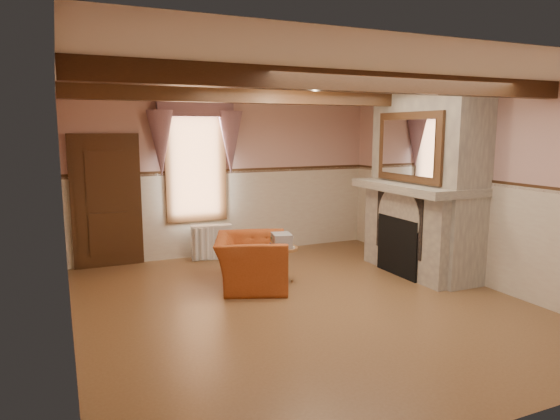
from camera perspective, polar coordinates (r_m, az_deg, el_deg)
name	(u,v)px	position (r m, az deg, el deg)	size (l,w,h in m)	color
floor	(303,304)	(6.57, 2.64, -10.69)	(5.50, 6.00, 0.01)	brown
ceiling	(305,82)	(6.21, 2.83, 14.42)	(5.50, 6.00, 0.01)	silver
wall_back	(229,177)	(9.00, -5.90, 3.81)	(5.50, 0.02, 2.80)	tan
wall_front	(495,248)	(3.84, 23.32, -4.06)	(5.50, 0.02, 2.80)	tan
wall_left	(65,211)	(5.58, -23.39, -0.15)	(0.02, 6.00, 2.80)	tan
wall_right	(471,187)	(7.86, 20.97, 2.49)	(0.02, 6.00, 2.80)	tan
wainscot	(303,248)	(6.35, 2.69, -4.32)	(5.50, 6.00, 1.50)	beige
chair_rail	(304,189)	(6.22, 2.74, 2.41)	(5.50, 6.00, 0.08)	black
firebox	(401,246)	(7.97, 13.69, -4.02)	(0.20, 0.95, 0.90)	black
armchair	(251,262)	(7.16, -3.30, -5.93)	(1.14, 0.99, 0.74)	#994219
side_table	(282,265)	(7.32, 0.24, -6.34)	(0.46, 0.46, 0.55)	brown
book_stack	(282,240)	(7.21, 0.19, -3.49)	(0.26, 0.32, 0.20)	#B7AD8C
radiator	(212,242)	(8.76, -7.80, -3.65)	(0.70, 0.18, 0.60)	silver
bowl	(419,181)	(7.91, 15.63, 3.24)	(0.33, 0.33, 0.08)	brown
mantel_clock	(386,173)	(8.58, 11.98, 4.21)	(0.14, 0.24, 0.20)	black
oil_lamp	(409,173)	(8.10, 14.48, 4.12)	(0.11, 0.11, 0.28)	gold
candle_red	(434,180)	(7.66, 17.22, 3.28)	(0.06, 0.06, 0.16)	#AF1615
jar_yellow	(435,182)	(7.64, 17.35, 3.11)	(0.06, 0.06, 0.12)	gold
fireplace	(426,184)	(8.08, 16.33, 2.89)	(0.85, 2.00, 2.80)	gray
mantel	(416,187)	(7.97, 15.33, 2.56)	(1.05, 2.05, 0.12)	gray
overmantel_mirror	(408,147)	(7.81, 14.46, 6.96)	(0.06, 1.44, 1.04)	silver
door	(107,203)	(8.57, -19.20, 0.73)	(1.10, 0.10, 2.10)	black
window	(196,164)	(8.78, -9.60, 5.24)	(1.06, 0.08, 2.02)	white
window_drapes	(196,129)	(8.68, -9.56, 9.16)	(1.30, 0.14, 1.40)	gray
ceiling_beam_front	(359,82)	(5.16, 9.04, 14.28)	(5.50, 0.18, 0.20)	black
ceiling_beam_back	(267,96)	(7.29, -1.54, 12.85)	(5.50, 0.18, 0.20)	black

